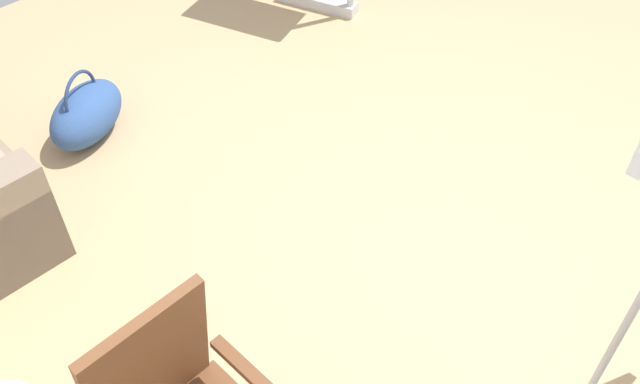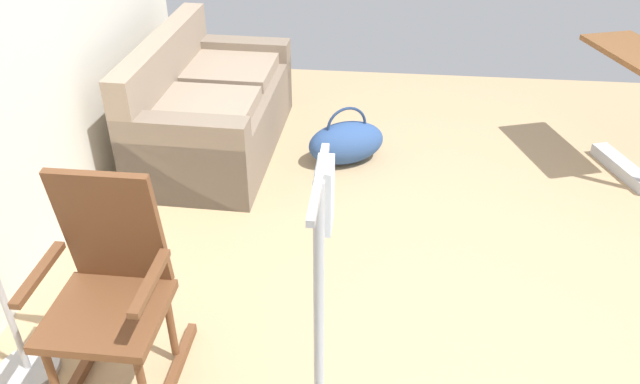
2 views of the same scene
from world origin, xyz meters
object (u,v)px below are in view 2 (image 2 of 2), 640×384
Objects in this scene: couch at (211,111)px; rocking_chair at (111,293)px; overbed_table at (637,100)px; duffel_bag at (346,142)px.

rocking_chair reaches higher than couch.
rocking_chair reaches higher than overbed_table.
couch is 1.84× the size of overbed_table.
rocking_chair is at bearing 127.82° from overbed_table.
duffel_bag is at bearing -22.55° from rocking_chair.
rocking_chair is (-2.17, -0.14, 0.20)m from couch.
rocking_chair is at bearing -176.43° from couch.
overbed_table is at bearing -52.18° from rocking_chair.
couch reaches higher than overbed_table.
rocking_chair is 2.28m from duffel_bag.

